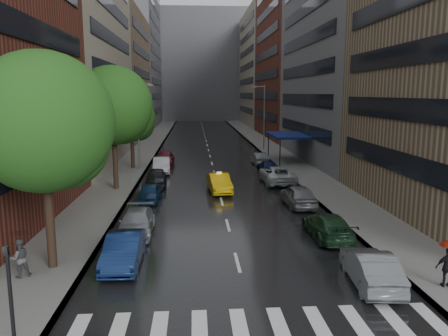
{
  "coord_description": "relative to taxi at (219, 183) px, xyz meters",
  "views": [
    {
      "loc": [
        -2.01,
        -15.87,
        8.07
      ],
      "look_at": [
        0.0,
        13.47,
        3.0
      ],
      "focal_mm": 35.0,
      "sensor_mm": 36.0,
      "label": 1
    }
  ],
  "objects": [
    {
      "name": "parked_cars_left",
      "position": [
        -5.4,
        0.7,
        -0.02
      ],
      "size": [
        2.23,
        33.94,
        1.58
      ],
      "color": "#10224D",
      "rests_on": "ground"
    },
    {
      "name": "taxi",
      "position": [
        0.0,
        0.0,
        0.0
      ],
      "size": [
        2.04,
        4.75,
        1.52
      ],
      "primitive_type": "imported",
      "rotation": [
        0.0,
        0.0,
        0.09
      ],
      "color": "#E2AE0B",
      "rests_on": "ground"
    },
    {
      "name": "parked_cars_right",
      "position": [
        5.4,
        -2.07,
        -0.01
      ],
      "size": [
        2.8,
        36.43,
        1.6
      ],
      "color": "slate",
      "rests_on": "ground"
    },
    {
      "name": "traffic_light",
      "position": [
        -7.6,
        -22.37,
        1.47
      ],
      "size": [
        0.18,
        0.15,
        3.45
      ],
      "color": "black",
      "rests_on": "sidewalk_left"
    },
    {
      "name": "sidewalk_right",
      "position": [
        9.0,
        30.79,
        -0.69
      ],
      "size": [
        4.0,
        140.0,
        0.15
      ],
      "primitive_type": "cube",
      "color": "gray",
      "rests_on": "ground"
    },
    {
      "name": "street_lamp_right",
      "position": [
        7.72,
        25.79,
        4.13
      ],
      "size": [
        1.74,
        0.22,
        9.0
      ],
      "color": "gray",
      "rests_on": "sidewalk_right"
    },
    {
      "name": "tree_far",
      "position": [
        -8.6,
        11.61,
        4.72
      ],
      "size": [
        5.03,
        5.03,
        8.01
      ],
      "color": "#382619",
      "rests_on": "ground"
    },
    {
      "name": "buildings_left",
      "position": [
        -15.0,
        39.58,
        15.23
      ],
      "size": [
        8.0,
        108.0,
        38.0
      ],
      "color": "maroon",
      "rests_on": "ground"
    },
    {
      "name": "road",
      "position": [
        -0.0,
        30.79,
        -0.76
      ],
      "size": [
        14.0,
        140.0,
        0.01
      ],
      "primitive_type": "cube",
      "color": "black",
      "rests_on": "ground"
    },
    {
      "name": "ground",
      "position": [
        -0.0,
        -19.21,
        -0.76
      ],
      "size": [
        220.0,
        220.0,
        0.0
      ],
      "primitive_type": "plane",
      "color": "gray",
      "rests_on": "ground"
    },
    {
      "name": "tree_mid",
      "position": [
        -8.6,
        1.32,
        6.3
      ],
      "size": [
        6.47,
        6.47,
        10.31
      ],
      "color": "#382619",
      "rests_on": "ground"
    },
    {
      "name": "sidewalk_left",
      "position": [
        -9.0,
        30.79,
        -0.69
      ],
      "size": [
        4.0,
        140.0,
        0.15
      ],
      "primitive_type": "cube",
      "color": "gray",
      "rests_on": "ground"
    },
    {
      "name": "crosswalk",
      "position": [
        0.2,
        -21.21,
        -0.75
      ],
      "size": [
        13.15,
        2.8,
        0.01
      ],
      "color": "silver",
      "rests_on": "ground"
    },
    {
      "name": "tree_near",
      "position": [
        -8.6,
        -15.48,
        6.04
      ],
      "size": [
        6.23,
        6.23,
        9.93
      ],
      "color": "#382619",
      "rests_on": "ground"
    },
    {
      "name": "buildings_right",
      "position": [
        15.0,
        37.49,
        14.27
      ],
      "size": [
        8.05,
        109.1,
        36.0
      ],
      "color": "#937A5B",
      "rests_on": "ground"
    },
    {
      "name": "building_far",
      "position": [
        -0.0,
        98.79,
        15.24
      ],
      "size": [
        40.0,
        14.0,
        32.0
      ],
      "primitive_type": "cube",
      "color": "slate",
      "rests_on": "ground"
    },
    {
      "name": "ped_black_umbrella",
      "position": [
        -9.62,
        -16.57,
        0.62
      ],
      "size": [
        1.04,
        0.98,
        2.09
      ],
      "color": "#4B4C50",
      "rests_on": "sidewalk_left"
    },
    {
      "name": "awning",
      "position": [
        8.98,
        15.79,
        2.37
      ],
      "size": [
        4.0,
        8.0,
        3.12
      ],
      "color": "navy",
      "rests_on": "sidewalk_right"
    },
    {
      "name": "street_lamp_left",
      "position": [
        -7.72,
        10.79,
        4.13
      ],
      "size": [
        1.74,
        0.22,
        9.0
      ],
      "color": "gray",
      "rests_on": "sidewalk_left"
    }
  ]
}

